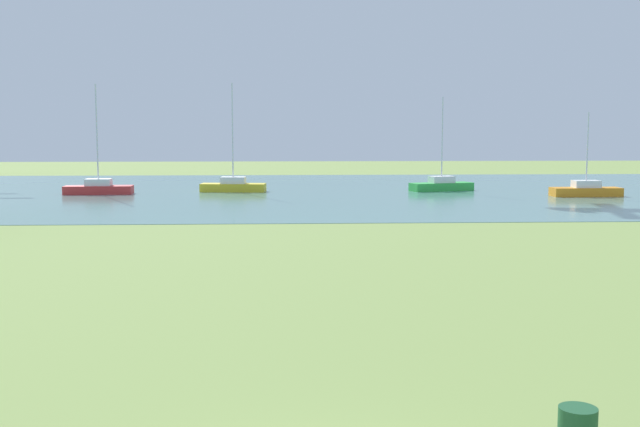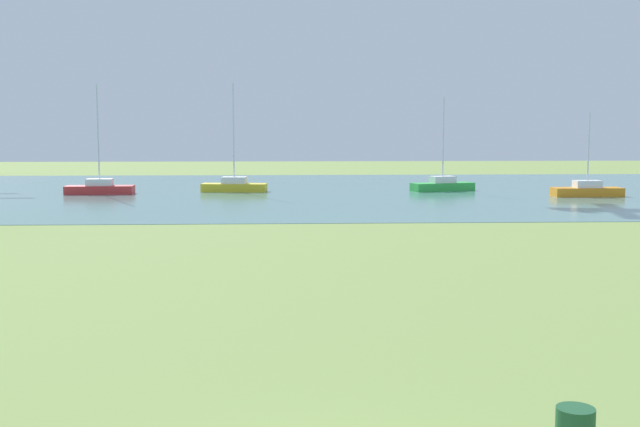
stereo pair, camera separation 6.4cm
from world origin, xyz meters
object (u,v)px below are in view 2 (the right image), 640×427
sailboat_red (100,188)px  sailboat_green (442,185)px  sailboat_yellow (234,185)px  sailboat_orange (587,190)px

sailboat_red → sailboat_green: bearing=4.1°
sailboat_yellow → sailboat_red: sailboat_yellow is taller
sailboat_red → sailboat_orange: 34.55m
sailboat_green → sailboat_orange: sailboat_green is taller
sailboat_orange → sailboat_red: bearing=174.3°
sailboat_orange → sailboat_green: bearing=150.2°
sailboat_yellow → sailboat_green: bearing=0.4°
sailboat_green → sailboat_red: sailboat_red is taller
sailboat_red → sailboat_orange: bearing=-5.7°
sailboat_red → sailboat_orange: (34.38, -3.40, -0.02)m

